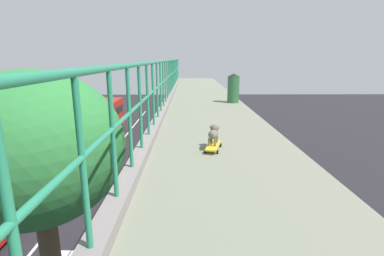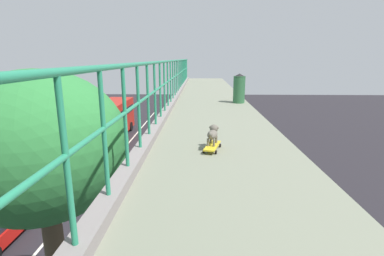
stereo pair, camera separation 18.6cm
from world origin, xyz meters
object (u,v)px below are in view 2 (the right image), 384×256
(city_bus, at_px, (107,121))
(toy_skateboard, at_px, (212,146))
(small_dog, at_px, (213,133))
(litter_bin, at_px, (239,88))

(city_bus, height_order, toy_skateboard, toy_skateboard)
(small_dog, xyz_separation_m, litter_bin, (1.04, 4.86, 0.22))
(toy_skateboard, relative_size, litter_bin, 0.62)
(city_bus, relative_size, small_dog, 30.00)
(small_dog, bearing_deg, toy_skateboard, -96.08)
(small_dog, distance_m, litter_bin, 4.97)
(toy_skateboard, xyz_separation_m, litter_bin, (1.05, 4.92, 0.41))
(city_bus, xyz_separation_m, toy_skateboard, (8.88, -21.71, 4.38))
(toy_skateboard, height_order, litter_bin, litter_bin)
(litter_bin, bearing_deg, toy_skateboard, -102.05)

